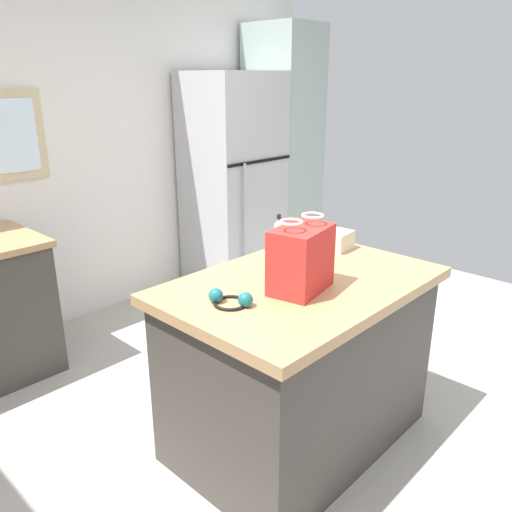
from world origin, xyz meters
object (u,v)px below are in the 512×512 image
object	(u,v)px
tall_cabinet	(283,152)
ear_defenders	(231,300)
kitchen_island	(299,362)
bottle	(279,235)
refrigerator	(233,183)
shopping_bag	(301,259)
small_box	(337,240)

from	to	relation	value
tall_cabinet	ear_defenders	xyz separation A→B (m)	(-2.43, -1.79, -0.22)
kitchen_island	bottle	bearing A→B (deg)	55.55
kitchen_island	bottle	xyz separation A→B (m)	(0.25, 0.36, 0.54)
refrigerator	ear_defenders	xyz separation A→B (m)	(-1.76, -1.79, -0.01)
kitchen_island	shopping_bag	world-z (taller)	shopping_bag
refrigerator	small_box	distance (m)	1.89
tall_cabinet	small_box	bearing A→B (deg)	-131.55
tall_cabinet	refrigerator	bearing A→B (deg)	-179.98
tall_cabinet	ear_defenders	size ratio (longest dim) A/B	11.50
kitchen_island	refrigerator	world-z (taller)	refrigerator
shopping_bag	ear_defenders	size ratio (longest dim) A/B	1.72
small_box	kitchen_island	bearing A→B (deg)	-163.62
kitchen_island	refrigerator	bearing A→B (deg)	54.06
shopping_bag	bottle	xyz separation A→B (m)	(0.35, 0.43, -0.06)
small_box	refrigerator	bearing A→B (deg)	63.77
kitchen_island	small_box	distance (m)	0.72
kitchen_island	refrigerator	distance (m)	2.32
small_box	ear_defenders	world-z (taller)	small_box
refrigerator	ear_defenders	world-z (taller)	refrigerator
tall_cabinet	ear_defenders	distance (m)	3.03
small_box	shopping_bag	bearing A→B (deg)	-159.98
kitchen_island	refrigerator	size ratio (longest dim) A/B	0.71
kitchen_island	shopping_bag	distance (m)	0.61
shopping_bag	bottle	distance (m)	0.56
refrigerator	small_box	world-z (taller)	refrigerator
kitchen_island	small_box	bearing A→B (deg)	16.38
refrigerator	tall_cabinet	size ratio (longest dim) A/B	0.82
refrigerator	ear_defenders	size ratio (longest dim) A/B	9.44
refrigerator	shopping_bag	size ratio (longest dim) A/B	5.49
shopping_bag	small_box	size ratio (longest dim) A/B	2.15
ear_defenders	kitchen_island	bearing A→B (deg)	-6.17
bottle	ear_defenders	size ratio (longest dim) A/B	1.07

